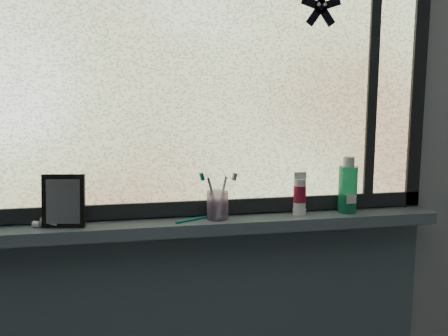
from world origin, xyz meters
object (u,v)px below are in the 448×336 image
at_px(toothbrush_cup, 218,205).
at_px(mouthwash_bottle, 348,185).
at_px(vanity_mirror, 64,201).
at_px(cream_tube, 300,192).

bearing_deg(toothbrush_cup, mouthwash_bottle, 0.87).
xyz_separation_m(vanity_mirror, cream_tube, (0.78, 0.01, -0.00)).
relative_size(vanity_mirror, toothbrush_cup, 1.77).
bearing_deg(vanity_mirror, mouthwash_bottle, 10.56).
distance_m(vanity_mirror, cream_tube, 0.78).
relative_size(toothbrush_cup, cream_tube, 0.89).
bearing_deg(toothbrush_cup, cream_tube, 2.10).
xyz_separation_m(mouthwash_bottle, cream_tube, (-0.17, 0.00, -0.02)).
height_order(toothbrush_cup, cream_tube, cream_tube).
bearing_deg(cream_tube, mouthwash_bottle, -1.17).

